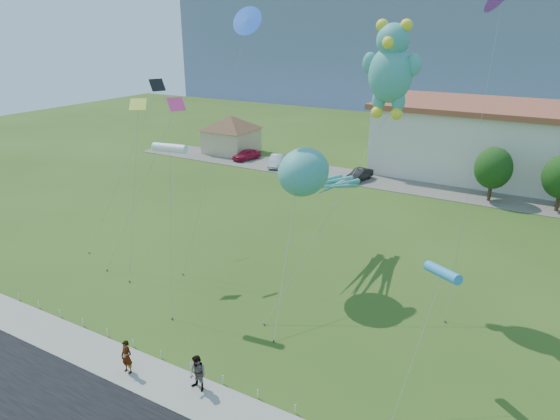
{
  "coord_description": "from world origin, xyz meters",
  "views": [
    {
      "loc": [
        15.31,
        -17.18,
        16.45
      ],
      "look_at": [
        0.87,
        8.0,
        5.7
      ],
      "focal_mm": 32.0,
      "sensor_mm": 36.0,
      "label": 1
    }
  ],
  "objects_px": {
    "pedestrian_right": "(198,373)",
    "teddy_bear_kite": "(391,67)",
    "octopus_kite": "(312,178)",
    "pavilion": "(231,131)",
    "parked_car_red": "(246,154)",
    "parked_car_silver": "(277,161)",
    "parked_car_black": "(360,175)",
    "pedestrian_left": "(127,357)"
  },
  "relations": [
    {
      "from": "parked_car_red",
      "to": "parked_car_silver",
      "type": "relative_size",
      "value": 0.94
    },
    {
      "from": "parked_car_silver",
      "to": "teddy_bear_kite",
      "type": "relative_size",
      "value": 0.26
    },
    {
      "from": "pavilion",
      "to": "parked_car_red",
      "type": "distance_m",
      "value": 5.34
    },
    {
      "from": "parked_car_black",
      "to": "teddy_bear_kite",
      "type": "bearing_deg",
      "value": -55.9
    },
    {
      "from": "parked_car_silver",
      "to": "pedestrian_left",
      "type": "bearing_deg",
      "value": -89.66
    },
    {
      "from": "parked_car_red",
      "to": "parked_car_silver",
      "type": "xyz_separation_m",
      "value": [
        5.06,
        -0.91,
        0.02
      ]
    },
    {
      "from": "pedestrian_right",
      "to": "parked_car_red",
      "type": "distance_m",
      "value": 43.79
    },
    {
      "from": "pedestrian_left",
      "to": "teddy_bear_kite",
      "type": "distance_m",
      "value": 21.74
    },
    {
      "from": "pedestrian_right",
      "to": "teddy_bear_kite",
      "type": "bearing_deg",
      "value": 82.84
    },
    {
      "from": "pedestrian_right",
      "to": "parked_car_black",
      "type": "bearing_deg",
      "value": 105.5
    },
    {
      "from": "octopus_kite",
      "to": "teddy_bear_kite",
      "type": "relative_size",
      "value": 0.84
    },
    {
      "from": "parked_car_black",
      "to": "octopus_kite",
      "type": "distance_m",
      "value": 24.16
    },
    {
      "from": "parked_car_silver",
      "to": "parked_car_red",
      "type": "bearing_deg",
      "value": 150.78
    },
    {
      "from": "octopus_kite",
      "to": "pedestrian_right",
      "type": "bearing_deg",
      "value": -86.07
    },
    {
      "from": "pedestrian_left",
      "to": "parked_car_black",
      "type": "xyz_separation_m",
      "value": [
        -2.17,
        37.17,
        -0.29
      ]
    },
    {
      "from": "parked_car_red",
      "to": "octopus_kite",
      "type": "xyz_separation_m",
      "value": [
        21.24,
        -24.09,
        6.24
      ]
    },
    {
      "from": "pavilion",
      "to": "pedestrian_left",
      "type": "distance_m",
      "value": 46.79
    },
    {
      "from": "parked_car_silver",
      "to": "parked_car_black",
      "type": "bearing_deg",
      "value": -21.21
    },
    {
      "from": "pedestrian_right",
      "to": "parked_car_silver",
      "type": "distance_m",
      "value": 40.63
    },
    {
      "from": "pedestrian_left",
      "to": "parked_car_red",
      "type": "bearing_deg",
      "value": 113.98
    },
    {
      "from": "parked_car_red",
      "to": "octopus_kite",
      "type": "height_order",
      "value": "octopus_kite"
    },
    {
      "from": "parked_car_black",
      "to": "octopus_kite",
      "type": "relative_size",
      "value": 0.28
    },
    {
      "from": "pavilion",
      "to": "parked_car_silver",
      "type": "bearing_deg",
      "value": -20.62
    },
    {
      "from": "pedestrian_left",
      "to": "octopus_kite",
      "type": "relative_size",
      "value": 0.13
    },
    {
      "from": "pavilion",
      "to": "pedestrian_right",
      "type": "bearing_deg",
      "value": -56.88
    },
    {
      "from": "parked_car_red",
      "to": "octopus_kite",
      "type": "bearing_deg",
      "value": -33.16
    },
    {
      "from": "teddy_bear_kite",
      "to": "parked_car_black",
      "type": "bearing_deg",
      "value": 113.97
    },
    {
      "from": "parked_car_silver",
      "to": "teddy_bear_kite",
      "type": "height_order",
      "value": "teddy_bear_kite"
    },
    {
      "from": "parked_car_red",
      "to": "pedestrian_right",
      "type": "bearing_deg",
      "value": -44.13
    },
    {
      "from": "parked_car_black",
      "to": "pedestrian_left",
      "type": "bearing_deg",
      "value": -76.52
    },
    {
      "from": "pavilion",
      "to": "parked_car_black",
      "type": "relative_size",
      "value": 2.35
    },
    {
      "from": "parked_car_silver",
      "to": "teddy_bear_kite",
      "type": "bearing_deg",
      "value": -65.81
    },
    {
      "from": "pavilion",
      "to": "teddy_bear_kite",
      "type": "height_order",
      "value": "teddy_bear_kite"
    },
    {
      "from": "pavilion",
      "to": "octopus_kite",
      "type": "relative_size",
      "value": 0.65
    },
    {
      "from": "pavilion",
      "to": "teddy_bear_kite",
      "type": "distance_m",
      "value": 40.68
    },
    {
      "from": "pedestrian_left",
      "to": "parked_car_silver",
      "type": "relative_size",
      "value": 0.41
    },
    {
      "from": "parked_car_silver",
      "to": "teddy_bear_kite",
      "type": "xyz_separation_m",
      "value": [
        20.63,
        -21.93,
        13.37
      ]
    },
    {
      "from": "pedestrian_right",
      "to": "parked_car_silver",
      "type": "xyz_separation_m",
      "value": [
        -17.12,
        36.85,
        -0.26
      ]
    },
    {
      "from": "teddy_bear_kite",
      "to": "pedestrian_right",
      "type": "bearing_deg",
      "value": -103.22
    },
    {
      "from": "pedestrian_left",
      "to": "octopus_kite",
      "type": "height_order",
      "value": "octopus_kite"
    },
    {
      "from": "pedestrian_right",
      "to": "parked_car_red",
      "type": "height_order",
      "value": "pedestrian_right"
    },
    {
      "from": "teddy_bear_kite",
      "to": "octopus_kite",
      "type": "bearing_deg",
      "value": -164.25
    }
  ]
}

